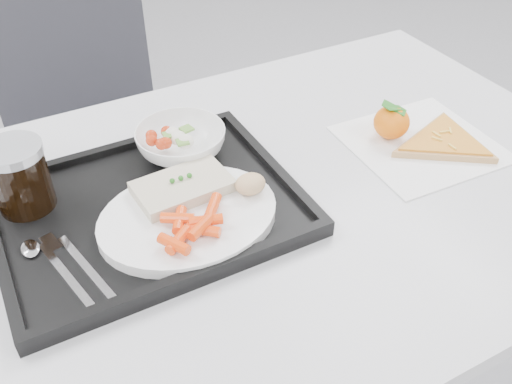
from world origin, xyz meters
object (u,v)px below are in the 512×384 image
Objects in this scene: dinner_plate at (188,217)px; salad_bowl at (181,142)px; tray at (148,210)px; cola_glass at (20,176)px; tangerine at (392,122)px; table at (267,222)px; pizza_slice at (444,142)px; chair at (89,112)px.

salad_bowl is (0.06, 0.17, 0.01)m from dinner_plate.
salad_bowl is at bearing 46.29° from tray.
tangerine is (0.62, -0.10, -0.04)m from cola_glass.
dinner_plate is (-0.15, -0.02, 0.09)m from table.
cola_glass is at bearing 170.76° from tangerine.
tray is 1.86× the size of pizza_slice.
pizza_slice is at bearing -23.08° from salad_bowl.
chair reaches higher than cola_glass.
cola_glass is 1.37× the size of tangerine.
chair reaches higher than salad_bowl.
cola_glass is at bearing -109.64° from chair.
salad_bowl reaches higher than tray.
cola_glass is (-0.22, -0.61, 0.28)m from chair.
dinner_plate is at bearing -91.23° from chair.
chair is 6.11× the size of salad_bowl.
dinner_plate is 0.49m from pizza_slice.
pizza_slice is (0.07, -0.07, -0.02)m from tangerine.
chair is at bearing 99.88° from table.
salad_bowl is (0.10, 0.11, 0.03)m from tray.
table is 2.67× the size of tray.
table is at bearing -20.50° from cola_glass.
pizza_slice is (0.69, -0.17, -0.06)m from cola_glass.
tray is (-0.19, 0.04, 0.08)m from table.
salad_bowl is 1.93× the size of tangerine.
salad_bowl is 0.63× the size of pizza_slice.
tangerine is 0.10m from pizza_slice.
tray is 5.72× the size of tangerine.
salad_bowl reaches higher than table.
pizza_slice is (0.43, -0.18, -0.03)m from salad_bowl.
tray is at bearing -94.79° from chair.
tray is 0.46m from tangerine.
cola_glass is 0.63m from tangerine.
cola_glass reaches higher than table.
table is at bearing 8.67° from dinner_plate.
tangerine is at bearing 136.06° from pizza_slice.
salad_bowl is at bearing 162.16° from tangerine.
pizza_slice is (0.34, -0.04, 0.08)m from table.
cola_glass is at bearing 159.50° from table.
dinner_plate is (-0.02, -0.76, 0.24)m from chair.
chair reaches higher than tangerine.
cola_glass reaches higher than tangerine.
chair reaches higher than dinner_plate.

